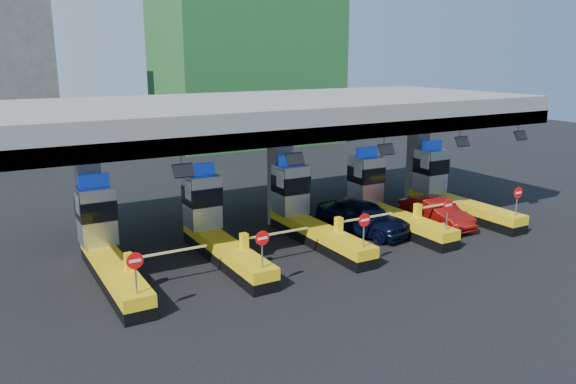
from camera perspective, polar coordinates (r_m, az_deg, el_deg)
ground at (r=28.94m, az=2.05°, el=-4.86°), size 120.00×120.00×0.00m
toll_canopy at (r=30.06m, az=-0.76°, el=7.84°), size 28.00×12.09×7.00m
toll_lane_far_left at (r=25.22m, az=-18.04°, el=-5.04°), size 4.43×8.00×4.16m
toll_lane_left at (r=26.58m, az=-7.46°, el=-3.51°), size 4.43×8.00×4.16m
toll_lane_center at (r=28.75m, az=1.78°, el=-2.06°), size 4.43×8.00×4.16m
toll_lane_right at (r=31.58m, az=9.54°, el=-0.81°), size 4.43×8.00×4.16m
toll_lane_far_right at (r=34.89m, az=15.92°, el=0.24°), size 4.43×8.00×4.16m
bg_building_scaffold at (r=61.49m, az=-4.39°, el=18.16°), size 18.00×12.00×28.00m
van at (r=29.93m, az=7.59°, el=-2.51°), size 3.60×5.73×1.82m
red_car at (r=32.02m, az=14.81°, el=-2.03°), size 1.84×4.76×1.55m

